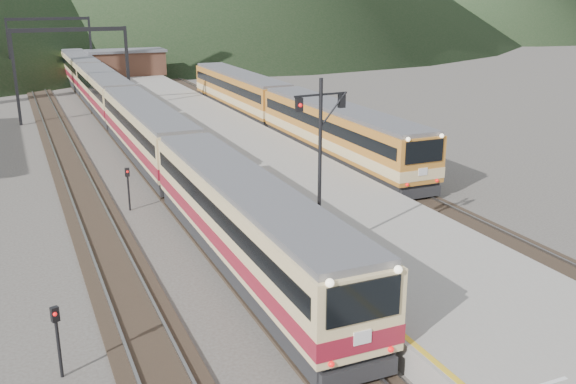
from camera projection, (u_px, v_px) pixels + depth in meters
name	position (u px, v px, depth m)	size (l,w,h in m)	color
track_main	(145.00, 155.00, 44.31)	(2.60, 200.00, 0.23)	black
track_far	(70.00, 162.00, 42.40)	(2.60, 200.00, 0.23)	black
track_second	(297.00, 140.00, 48.69)	(2.60, 200.00, 0.23)	black
platform	(231.00, 147.00, 44.56)	(8.00, 100.00, 1.00)	gray
gantry_near	(72.00, 56.00, 54.70)	(9.55, 0.25, 8.00)	black
gantry_far	(50.00, 38.00, 76.57)	(9.55, 0.25, 8.00)	black
station_shed	(126.00, 62.00, 78.95)	(9.40, 4.40, 3.10)	#513023
main_train	(122.00, 109.00, 50.97)	(2.78, 76.25, 3.39)	#DBC082
second_train	(281.00, 109.00, 50.78)	(2.83, 38.60, 3.46)	#B87327
signal_mast	(320.00, 150.00, 23.82)	(2.20, 0.34, 6.88)	black
short_signal_b	(128.00, 183.00, 32.84)	(0.22, 0.16, 2.27)	black
short_signal_c	(57.00, 332.00, 18.44)	(0.26, 0.23, 2.27)	black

